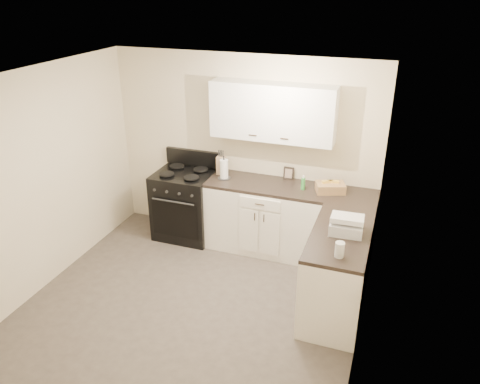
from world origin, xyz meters
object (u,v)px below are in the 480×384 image
(wicker_basket, at_px, (330,188))
(knife_block, at_px, (221,165))
(paper_towel, at_px, (224,169))
(countertop_grill, at_px, (346,227))
(stove, at_px, (186,205))

(wicker_basket, bearing_deg, knife_block, 176.47)
(paper_towel, xyz_separation_m, countertop_grill, (1.70, -0.90, -0.07))
(countertop_grill, bearing_deg, stove, 155.98)
(knife_block, bearing_deg, paper_towel, -58.18)
(knife_block, distance_m, paper_towel, 0.16)
(knife_block, bearing_deg, countertop_grill, -32.90)
(stove, height_order, wicker_basket, wicker_basket)
(wicker_basket, bearing_deg, countertop_grill, -70.90)
(stove, height_order, knife_block, knife_block)
(countertop_grill, bearing_deg, knife_block, 147.34)
(stove, height_order, countertop_grill, countertop_grill)
(paper_towel, bearing_deg, wicker_basket, 1.61)
(stove, distance_m, wicker_basket, 2.03)
(knife_block, distance_m, wicker_basket, 1.47)
(stove, xyz_separation_m, wicker_basket, (1.95, 0.06, 0.54))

